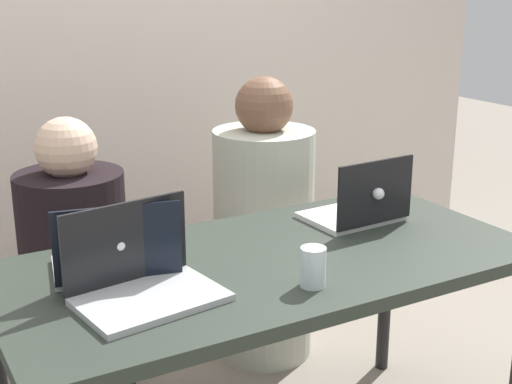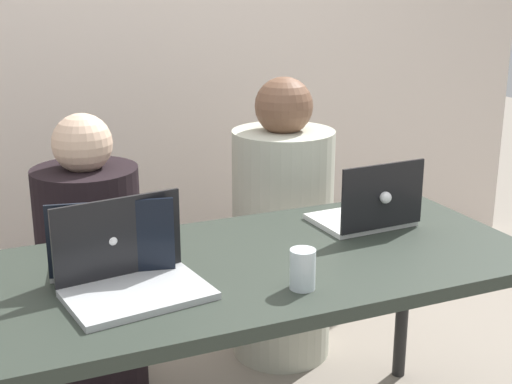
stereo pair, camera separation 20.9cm
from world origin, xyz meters
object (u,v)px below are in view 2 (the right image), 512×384
person_on_left (92,275)px  laptop_back_right (368,212)px  laptop_front_left (131,274)px  water_glass_center (301,272)px  person_on_right (282,236)px  laptop_back_left (112,253)px

person_on_left → laptop_back_right: 1.04m
laptop_front_left → water_glass_center: (0.41, -0.16, -0.00)m
laptop_front_left → person_on_left: bearing=79.9°
laptop_front_left → laptop_back_right: laptop_front_left is taller
person_on_right → laptop_back_right: (0.03, -0.58, 0.28)m
person_on_left → laptop_front_left: (-0.03, -0.77, 0.32)m
person_on_left → person_on_right: size_ratio=0.93×
person_on_right → water_glass_center: person_on_right is taller
person_on_right → laptop_back_left: size_ratio=3.11×
person_on_left → laptop_back_left: person_on_left is taller
person_on_left → laptop_front_left: bearing=85.3°
person_on_right → laptop_front_left: size_ratio=3.03×
laptop_front_left → person_on_right: bearing=35.7°
laptop_front_left → laptop_back_left: bearing=85.5°
person_on_left → water_glass_center: 1.05m
laptop_front_left → water_glass_center: size_ratio=3.55×
person_on_left → laptop_back_left: size_ratio=2.89×
person_on_right → laptop_back_right: 0.64m
person_on_right → laptop_front_left: (-0.80, -0.77, 0.28)m
person_on_right → laptop_back_left: 1.05m
person_on_left → laptop_back_right: (0.81, -0.58, 0.32)m
laptop_back_left → laptop_front_left: laptop_front_left is taller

